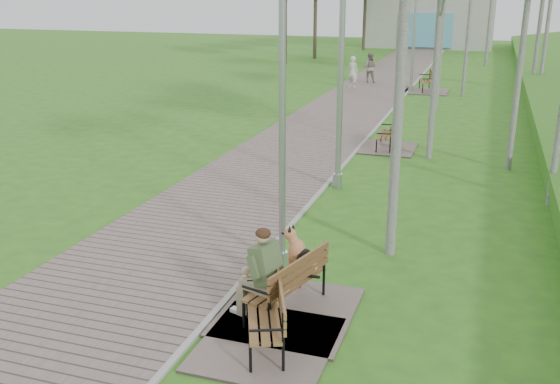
% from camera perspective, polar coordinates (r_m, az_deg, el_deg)
% --- Properties ---
extents(walkway, '(3.50, 67.00, 0.04)m').
position_cam_1_polar(walkway, '(25.04, 6.06, 7.53)').
color(walkway, '#71615C').
rests_on(walkway, ground).
extents(kerb, '(0.10, 67.00, 0.05)m').
position_cam_1_polar(kerb, '(24.73, 10.05, 7.23)').
color(kerb, '#999993').
rests_on(kerb, ground).
extents(building_north, '(10.00, 5.20, 4.00)m').
position_cam_1_polar(building_north, '(53.82, 13.53, 14.88)').
color(building_north, '#9E9E99').
rests_on(building_north, ground).
extents(bench_main, '(1.89, 2.10, 1.64)m').
position_cam_1_polar(bench_main, '(9.18, 0.10, -8.50)').
color(bench_main, '#71615C').
rests_on(bench_main, ground).
extents(bench_second, '(1.74, 1.93, 1.07)m').
position_cam_1_polar(bench_second, '(8.56, -1.41, -12.66)').
color(bench_second, '#71615C').
rests_on(bench_second, ground).
extents(bench_third, '(1.69, 1.87, 1.04)m').
position_cam_1_polar(bench_third, '(18.98, 9.63, 4.49)').
color(bench_third, '#71615C').
rests_on(bench_third, ground).
extents(bench_far, '(1.95, 2.17, 1.20)m').
position_cam_1_polar(bench_far, '(30.16, 13.21, 9.34)').
color(bench_far, '#71615C').
rests_on(bench_far, ground).
extents(lamp_post_near, '(0.19, 0.19, 4.90)m').
position_cam_1_polar(lamp_post_near, '(10.09, 0.20, 5.01)').
color(lamp_post_near, '#96999E').
rests_on(lamp_post_near, ground).
extents(lamp_post_second, '(0.23, 0.23, 5.94)m').
position_cam_1_polar(lamp_post_second, '(14.53, 5.58, 10.91)').
color(lamp_post_second, '#96999E').
rests_on(lamp_post_second, ground).
extents(lamp_post_third, '(0.21, 0.21, 5.53)m').
position_cam_1_polar(lamp_post_third, '(29.54, 12.16, 13.86)').
color(lamp_post_third, '#96999E').
rests_on(lamp_post_third, ground).
extents(pedestrian_near, '(0.65, 0.56, 1.52)m').
position_cam_1_polar(pedestrian_near, '(30.70, 6.68, 10.85)').
color(pedestrian_near, silver).
rests_on(pedestrian_near, ground).
extents(pedestrian_far, '(0.79, 0.64, 1.54)m').
position_cam_1_polar(pedestrian_far, '(32.41, 8.19, 11.18)').
color(pedestrian_far, gray).
rests_on(pedestrian_far, ground).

